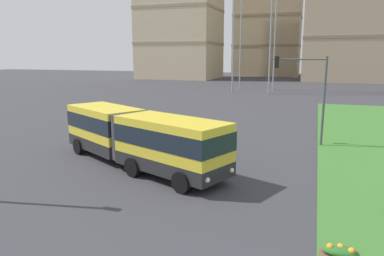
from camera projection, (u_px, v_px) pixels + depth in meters
articulated_bus at (137, 137)px, 19.88m from camera, size 11.67×7.36×3.00m
car_silver_hatch at (128, 134)px, 24.76m from camera, size 4.53×2.31×1.58m
traffic_light_far_right at (307, 85)px, 24.13m from camera, size 3.56×0.28×6.03m
apartment_tower_westcentre at (269, 18)px, 110.92m from camera, size 19.56×15.86×35.03m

